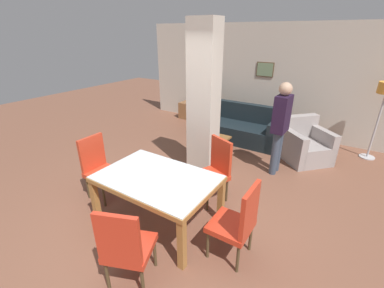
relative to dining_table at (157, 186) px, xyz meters
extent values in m
plane|color=brown|center=(0.00, 0.00, -0.59)|extent=(18.00, 18.00, 0.00)
cube|color=beige|center=(0.00, 4.46, 0.76)|extent=(7.20, 0.06, 2.70)
cube|color=brown|center=(-0.10, 4.42, 1.01)|extent=(0.44, 0.02, 0.36)
cube|color=gray|center=(-0.10, 4.41, 1.01)|extent=(0.40, 0.01, 0.32)
cube|color=beige|center=(-0.21, 1.56, 0.76)|extent=(0.48, 0.37, 2.70)
cube|color=#A67238|center=(0.00, -0.49, 0.10)|extent=(1.55, 0.06, 0.06)
cube|color=#A67238|center=(0.00, 0.49, 0.10)|extent=(1.55, 0.06, 0.06)
cube|color=#A67238|center=(-0.75, 0.00, 0.10)|extent=(0.06, 0.92, 0.06)
cube|color=#A67238|center=(0.75, 0.00, 0.10)|extent=(0.06, 0.92, 0.06)
cube|color=silver|center=(0.00, 0.00, 0.14)|extent=(1.53, 1.02, 0.01)
cube|color=#A67238|center=(-0.73, -0.47, -0.26)|extent=(0.08, 0.08, 0.66)
cube|color=#A67238|center=(0.73, -0.47, -0.26)|extent=(0.08, 0.08, 0.66)
cube|color=#A67238|center=(-0.73, 0.47, -0.26)|extent=(0.08, 0.08, 0.66)
cube|color=#A67238|center=(0.73, 0.47, -0.26)|extent=(0.08, 0.08, 0.66)
cube|color=red|center=(0.35, 0.84, -0.17)|extent=(0.60, 0.60, 0.07)
cube|color=red|center=(0.43, 1.03, 0.14)|extent=(0.42, 0.21, 0.55)
cylinder|color=#483923|center=(0.45, 0.59, -0.39)|extent=(0.04, 0.04, 0.39)
cylinder|color=#483923|center=(0.10, 0.73, -0.39)|extent=(0.04, 0.04, 0.39)
cylinder|color=#483923|center=(0.60, 0.94, -0.39)|extent=(0.04, 0.04, 0.39)
cylinder|color=#483923|center=(0.25, 1.08, -0.39)|extent=(0.04, 0.04, 0.39)
cube|color=red|center=(-1.11, 0.00, -0.17)|extent=(0.46, 0.46, 0.07)
cube|color=red|center=(-1.32, 0.00, 0.14)|extent=(0.05, 0.44, 0.55)
cylinder|color=#483923|center=(-0.92, 0.19, -0.39)|extent=(0.04, 0.04, 0.39)
cylinder|color=#483923|center=(-0.92, -0.19, -0.39)|extent=(0.04, 0.04, 0.39)
cylinder|color=#483923|center=(-1.30, 0.19, -0.39)|extent=(0.04, 0.04, 0.39)
cylinder|color=#483923|center=(-1.30, -0.19, -0.39)|extent=(0.04, 0.04, 0.39)
cube|color=red|center=(1.09, 0.00, -0.17)|extent=(0.46, 0.46, 0.07)
cube|color=red|center=(1.29, 0.00, 0.14)|extent=(0.05, 0.44, 0.55)
cylinder|color=#483923|center=(0.90, -0.19, -0.39)|extent=(0.04, 0.04, 0.39)
cylinder|color=#483923|center=(0.90, 0.19, -0.39)|extent=(0.04, 0.04, 0.39)
cylinder|color=#483923|center=(1.28, -0.19, -0.39)|extent=(0.04, 0.04, 0.39)
cylinder|color=#483923|center=(1.28, 0.19, -0.39)|extent=(0.04, 0.04, 0.39)
cube|color=red|center=(0.35, -0.87, -0.17)|extent=(0.60, 0.60, 0.07)
cube|color=red|center=(0.43, -1.06, 0.14)|extent=(0.42, 0.21, 0.55)
cylinder|color=#483923|center=(0.10, -0.76, -0.39)|extent=(0.04, 0.04, 0.39)
cylinder|color=#483923|center=(0.45, -0.62, -0.39)|extent=(0.04, 0.04, 0.39)
cylinder|color=#483923|center=(0.24, -1.11, -0.39)|extent=(0.04, 0.04, 0.39)
cylinder|color=#483923|center=(0.60, -0.97, -0.39)|extent=(0.04, 0.04, 0.39)
cube|color=black|center=(-0.30, 3.39, -0.38)|extent=(1.99, 0.86, 0.42)
cube|color=black|center=(-0.30, 3.72, 0.05)|extent=(1.99, 0.18, 0.44)
cube|color=black|center=(0.61, 3.39, -0.26)|extent=(0.16, 0.86, 0.66)
cube|color=black|center=(-1.21, 3.39, -0.26)|extent=(0.16, 0.86, 0.66)
cube|color=#A09794|center=(1.33, 3.11, -0.39)|extent=(1.19, 1.18, 0.40)
cube|color=#A09794|center=(1.09, 3.34, 0.05)|extent=(0.70, 0.72, 0.47)
cube|color=#A09794|center=(1.57, 3.36, -0.26)|extent=(0.71, 0.69, 0.66)
cube|color=#A09794|center=(1.10, 2.87, -0.26)|extent=(0.71, 0.69, 0.66)
cube|color=brown|center=(-0.41, 2.36, -0.22)|extent=(0.62, 0.51, 0.04)
cube|color=brown|center=(-0.41, 2.36, -0.41)|extent=(0.54, 0.43, 0.35)
cylinder|color=#B2B7BC|center=(-0.28, 2.27, -0.09)|extent=(0.08, 0.08, 0.20)
cylinder|color=#B2B7BC|center=(-0.28, 2.27, 0.04)|extent=(0.03, 0.03, 0.07)
cylinder|color=#B7B7BC|center=(-0.28, 2.27, 0.09)|extent=(0.04, 0.04, 0.01)
cube|color=brown|center=(-1.91, 4.18, -0.34)|extent=(1.23, 0.40, 0.49)
cube|color=black|center=(-1.91, 4.18, -0.08)|extent=(0.50, 0.36, 0.03)
cube|color=black|center=(-1.91, 4.18, 0.23)|extent=(1.06, 0.50, 0.59)
cylinder|color=#B7B7BC|center=(2.46, 3.98, -0.58)|extent=(0.30, 0.30, 0.02)
cylinder|color=#B7B7BC|center=(2.46, 3.98, 0.11)|extent=(0.04, 0.04, 1.36)
cylinder|color=#3A4557|center=(0.95, 2.20, -0.17)|extent=(0.13, 0.13, 0.83)
cylinder|color=#3A4557|center=(0.96, 2.37, -0.17)|extent=(0.13, 0.13, 0.83)
cube|color=#24152E|center=(0.96, 2.29, 0.57)|extent=(0.24, 0.39, 0.66)
sphere|color=tan|center=(0.96, 2.29, 1.01)|extent=(0.22, 0.22, 0.22)
camera|label=1|loc=(1.98, -2.20, 1.89)|focal=24.00mm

